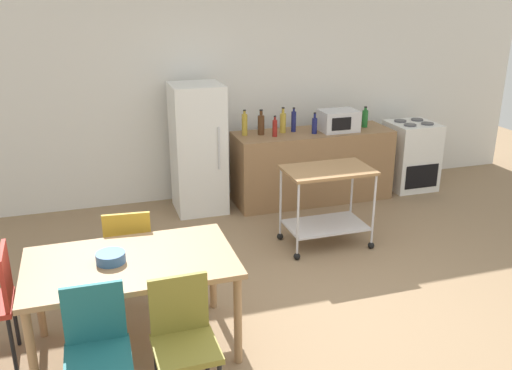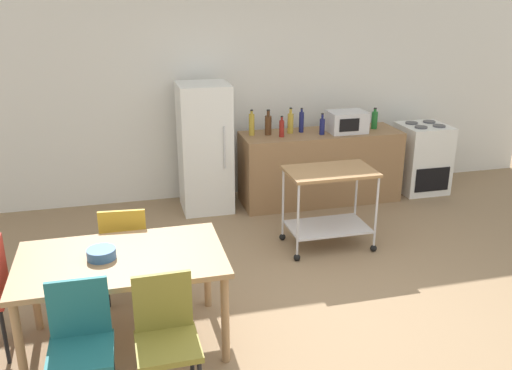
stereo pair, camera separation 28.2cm
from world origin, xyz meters
name	(u,v)px [view 2 (the right image)]	position (x,y,z in m)	size (l,w,h in m)	color
ground_plane	(327,320)	(0.00, 0.00, 0.00)	(12.00, 12.00, 0.00)	#8C7051
back_wall	(240,83)	(0.00, 3.20, 1.45)	(8.40, 0.12, 2.90)	silver
kitchen_counter	(320,167)	(0.90, 2.60, 0.45)	(2.00, 0.64, 0.90)	olive
dining_table	(122,267)	(-1.60, 0.08, 0.67)	(1.50, 0.90, 0.75)	#A37A51
chair_teal	(81,341)	(-1.88, -0.56, 0.52)	(0.41, 0.41, 0.89)	#1E666B
chair_olive	(166,334)	(-1.36, -0.62, 0.52)	(0.41, 0.41, 0.89)	olive
chair_mustard	(125,246)	(-1.57, 0.75, 0.52)	(0.44, 0.44, 0.89)	gold
stove_oven	(422,158)	(2.35, 2.62, 0.45)	(0.60, 0.61, 0.92)	white
refrigerator	(205,148)	(-0.55, 2.70, 0.78)	(0.60, 0.63, 1.55)	white
kitchen_cart	(329,195)	(0.51, 1.32, 0.57)	(0.91, 0.57, 0.85)	olive
bottle_sesame_oil	(252,124)	(0.03, 2.69, 1.04)	(0.07, 0.07, 0.31)	gold
bottle_soda	(268,125)	(0.23, 2.66, 1.03)	(0.08, 0.08, 0.31)	#4C2D19
bottle_sparkling_water	(282,128)	(0.36, 2.52, 1.01)	(0.06, 0.06, 0.25)	maroon
bottle_wine	(290,123)	(0.52, 2.67, 1.03)	(0.07, 0.07, 0.31)	gold
bottle_hot_sauce	(301,122)	(0.66, 2.68, 1.03)	(0.06, 0.06, 0.30)	navy
bottle_soy_sauce	(322,126)	(0.87, 2.50, 1.01)	(0.06, 0.06, 0.26)	navy
microwave	(347,122)	(1.21, 2.54, 1.03)	(0.46, 0.35, 0.26)	silver
bottle_vinegar	(374,120)	(1.62, 2.62, 1.01)	(0.08, 0.08, 0.27)	#1E6628
fruit_bowl	(101,254)	(-1.74, 0.09, 0.79)	(0.21, 0.21, 0.07)	#33598C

